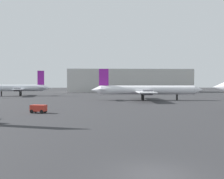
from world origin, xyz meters
The scene contains 5 objects.
ground_plane centered at (0.00, 0.00, 0.00)m, with size 600.00×600.00×0.00m, color #2D2D30.
airplane_distant centered at (9.88, 58.11, 2.90)m, with size 32.16×25.23×8.92m.
airplane_far_right centered at (-34.72, 85.33, 3.10)m, with size 24.22×20.14×9.84m.
baggage_cart centered at (-12.71, 27.57, 0.76)m, with size 2.64×1.86×1.30m.
terminal_building centered at (13.39, 132.85, 6.46)m, with size 69.69×19.46×12.91m, color #B7B7B2.
Camera 1 is at (-2.64, -12.47, 4.63)m, focal length 40.08 mm.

